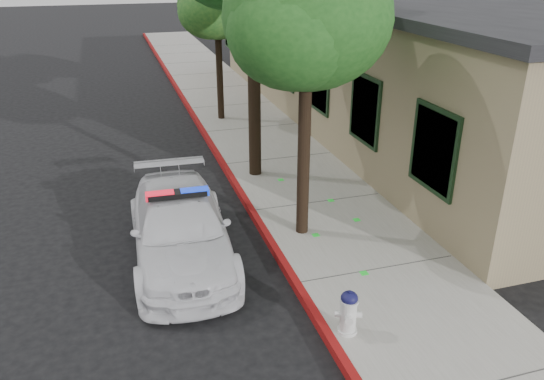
{
  "coord_description": "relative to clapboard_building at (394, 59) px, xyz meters",
  "views": [
    {
      "loc": [
        -2.65,
        -7.41,
        5.43
      ],
      "look_at": [
        0.07,
        1.54,
        1.27
      ],
      "focal_mm": 35.33,
      "sensor_mm": 36.0,
      "label": 1
    }
  ],
  "objects": [
    {
      "name": "ground",
      "position": [
        -6.69,
        -9.0,
        -2.13
      ],
      "size": [
        120.0,
        120.0,
        0.0
      ],
      "primitive_type": "plane",
      "color": "black",
      "rests_on": "ground"
    },
    {
      "name": "sidewalk",
      "position": [
        -5.09,
        -6.0,
        -2.05
      ],
      "size": [
        3.2,
        60.0,
        0.15
      ],
      "primitive_type": "cube",
      "color": "gray",
      "rests_on": "ground"
    },
    {
      "name": "red_curb",
      "position": [
        -6.63,
        -6.0,
        -2.05
      ],
      "size": [
        0.14,
        60.0,
        0.16
      ],
      "primitive_type": "cube",
      "color": "maroon",
      "rests_on": "ground"
    },
    {
      "name": "clapboard_building",
      "position": [
        0.0,
        0.0,
        0.0
      ],
      "size": [
        7.3,
        20.89,
        4.24
      ],
      "color": "#847456",
      "rests_on": "ground"
    },
    {
      "name": "police_car",
      "position": [
        -8.4,
        -7.31,
        -1.48
      ],
      "size": [
        2.0,
        4.53,
        1.41
      ],
      "rotation": [
        0.0,
        0.0,
        -0.04
      ],
      "color": "silver",
      "rests_on": "ground"
    },
    {
      "name": "fire_hydrant",
      "position": [
        -6.34,
        -10.47,
        -1.61
      ],
      "size": [
        0.42,
        0.37,
        0.73
      ],
      "rotation": [
        0.0,
        0.0,
        -0.37
      ],
      "color": "silver",
      "rests_on": "sidewalk"
    },
    {
      "name": "street_tree_near",
      "position": [
        -5.9,
        -7.24,
        2.15
      ],
      "size": [
        3.09,
        3.02,
        5.53
      ],
      "rotation": [
        0.0,
        0.0,
        0.12
      ],
      "color": "black",
      "rests_on": "sidewalk"
    },
    {
      "name": "street_tree_far",
      "position": [
        -5.75,
        1.37,
        1.66
      ],
      "size": [
        2.73,
        2.56,
        4.84
      ],
      "rotation": [
        0.0,
        0.0,
        -0.12
      ],
      "color": "black",
      "rests_on": "sidewalk"
    }
  ]
}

